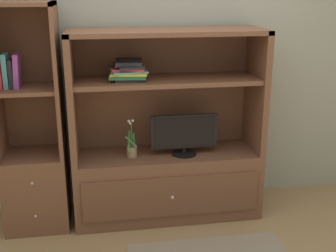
# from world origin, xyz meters

# --- Properties ---
(ground_plane) EXTENTS (8.00, 8.00, 0.00)m
(ground_plane) POSITION_xyz_m (0.00, 0.00, 0.00)
(ground_plane) COLOR #99754C
(painted_rear_wall) EXTENTS (6.00, 0.10, 2.80)m
(painted_rear_wall) POSITION_xyz_m (0.00, 0.75, 1.40)
(painted_rear_wall) COLOR gray
(painted_rear_wall) RESTS_ON ground_plane
(media_console) EXTENTS (1.55, 0.53, 1.58)m
(media_console) POSITION_xyz_m (0.00, 0.41, 0.49)
(media_console) COLOR brown
(media_console) RESTS_ON ground_plane
(tv_monitor) EXTENTS (0.55, 0.21, 0.34)m
(tv_monitor) POSITION_xyz_m (0.13, 0.34, 0.74)
(tv_monitor) COLOR black
(tv_monitor) RESTS_ON media_console
(potted_plant) EXTENTS (0.10, 0.12, 0.32)m
(potted_plant) POSITION_xyz_m (-0.30, 0.36, 0.62)
(potted_plant) COLOR #8C7251
(potted_plant) RESTS_ON media_console
(magazine_stack) EXTENTS (0.31, 0.35, 0.15)m
(magazine_stack) POSITION_xyz_m (-0.30, 0.40, 1.27)
(magazine_stack) COLOR black
(magazine_stack) RESTS_ON media_console
(bookshelf_tall) EXTENTS (0.50, 0.46, 1.79)m
(bookshelf_tall) POSITION_xyz_m (-1.08, 0.41, 0.58)
(bookshelf_tall) COLOR brown
(bookshelf_tall) RESTS_ON ground_plane
(upright_book_row) EXTENTS (0.15, 0.17, 0.26)m
(upright_book_row) POSITION_xyz_m (-1.19, 0.40, 1.28)
(upright_book_row) COLOR red
(upright_book_row) RESTS_ON bookshelf_tall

